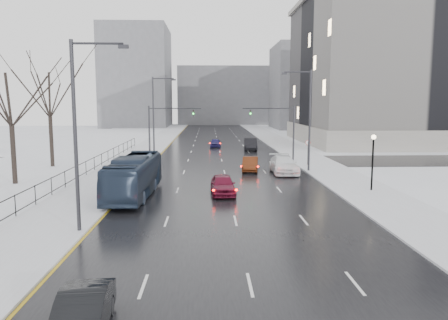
{
  "coord_description": "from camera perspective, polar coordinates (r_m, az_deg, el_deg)",
  "views": [
    {
      "loc": [
        -1.53,
        -2.64,
        6.85
      ],
      "look_at": [
        -0.37,
        30.39,
        2.5
      ],
      "focal_mm": 35.0,
      "sensor_mm": 36.0,
      "label": 1
    }
  ],
  "objects": [
    {
      "name": "lamppost_r_mid",
      "position": [
        35.18,
        18.87,
        0.72
      ],
      "size": [
        0.36,
        0.36,
        4.28
      ],
      "color": "black",
      "rests_on": "sidewalk_right"
    },
    {
      "name": "streetlight_l_near",
      "position": [
        23.63,
        -18.37,
        4.13
      ],
      "size": [
        2.95,
        0.25,
        10.0
      ],
      "color": "#2D2D33",
      "rests_on": "ground"
    },
    {
      "name": "no_uturn_sign",
      "position": [
        48.08,
        10.91,
        1.93
      ],
      "size": [
        0.6,
        0.06,
        2.7
      ],
      "color": "#2D2D33",
      "rests_on": "sidewalk_right"
    },
    {
      "name": "sidewalk_left",
      "position": [
        63.64,
        -10.1,
        1.27
      ],
      "size": [
        5.0,
        150.0,
        0.16
      ],
      "primitive_type": "cube",
      "color": "silver",
      "rests_on": "ground"
    },
    {
      "name": "streetlight_r_mid",
      "position": [
        43.75,
        10.86,
        5.75
      ],
      "size": [
        2.95,
        0.25,
        10.0
      ],
      "color": "#2D2D33",
      "rests_on": "ground"
    },
    {
      "name": "sedan_right_far",
      "position": [
        42.72,
        7.79,
        -0.6
      ],
      "size": [
        2.39,
        5.81,
        1.68
      ],
      "primitive_type": "imported",
      "rotation": [
        0.0,
        0.0,
        0.01
      ],
      "color": "white",
      "rests_on": "road"
    },
    {
      "name": "mast_signal_right",
      "position": [
        51.48,
        7.93,
        4.37
      ],
      "size": [
        6.1,
        0.33,
        6.5
      ],
      "color": "#2D2D33",
      "rests_on": "ground"
    },
    {
      "name": "bldg_far_left",
      "position": [
        129.47,
        -11.29,
        10.52
      ],
      "size": [
        18.0,
        22.0,
        28.0
      ],
      "primitive_type": "cube",
      "color": "slate",
      "rests_on": "ground"
    },
    {
      "name": "cross_road",
      "position": [
        51.12,
        -0.27,
        -0.18
      ],
      "size": [
        130.0,
        10.0,
        0.04
      ],
      "primitive_type": "cube",
      "color": "black",
      "rests_on": "ground"
    },
    {
      "name": "tree_park_d",
      "position": [
        40.68,
        -25.59,
        -2.94
      ],
      "size": [
        8.75,
        8.75,
        12.5
      ],
      "primitive_type": null,
      "color": "black",
      "rests_on": "ground"
    },
    {
      "name": "sedan_right_distant",
      "position": [
        63.19,
        3.48,
        2.07
      ],
      "size": [
        2.14,
        5.29,
        1.71
      ],
      "primitive_type": "imported",
      "rotation": [
        0.0,
        0.0,
        -0.06
      ],
      "color": "black",
      "rests_on": "road"
    },
    {
      "name": "park_strip",
      "position": [
        65.66,
        -18.33,
        1.18
      ],
      "size": [
        14.0,
        150.0,
        0.12
      ],
      "primitive_type": "cube",
      "color": "white",
      "rests_on": "ground"
    },
    {
      "name": "tree_park_e",
      "position": [
        50.01,
        -21.46,
        -0.9
      ],
      "size": [
        9.45,
        9.45,
        13.5
      ],
      "primitive_type": null,
      "color": "black",
      "rests_on": "ground"
    },
    {
      "name": "bldg_far_right",
      "position": [
        121.36,
        12.24,
        9.29
      ],
      "size": [
        24.0,
        20.0,
        22.0
      ],
      "primitive_type": "cube",
      "color": "slate",
      "rests_on": "ground"
    },
    {
      "name": "streetlight_l_far",
      "position": [
        55.06,
        -8.98,
        6.12
      ],
      "size": [
        2.95,
        0.25,
        10.0
      ],
      "color": "#2D2D33",
      "rests_on": "ground"
    },
    {
      "name": "road",
      "position": [
        63.03,
        -0.6,
        1.28
      ],
      "size": [
        16.0,
        150.0,
        0.04
      ],
      "primitive_type": "cube",
      "color": "black",
      "rests_on": "ground"
    },
    {
      "name": "bus",
      "position": [
        32.6,
        -11.65,
        -2.07
      ],
      "size": [
        2.84,
        10.71,
        2.96
      ],
      "primitive_type": "imported",
      "rotation": [
        0.0,
        0.0,
        -0.03
      ],
      "color": "#233045",
      "rests_on": "road"
    },
    {
      "name": "iron_fence",
      "position": [
        35.11,
        -21.07,
        -2.75
      ],
      "size": [
        0.06,
        70.0,
        1.3
      ],
      "color": "black",
      "rests_on": "sidewalk_left"
    },
    {
      "name": "sedan_right_near",
      "position": [
        43.79,
        3.45,
        -0.53
      ],
      "size": [
        2.02,
        4.46,
        1.42
      ],
      "primitive_type": "imported",
      "rotation": [
        0.0,
        0.0,
        -0.12
      ],
      "color": "#57230E",
      "rests_on": "road"
    },
    {
      "name": "sidewalk_right",
      "position": [
        64.15,
        8.82,
        1.35
      ],
      "size": [
        5.0,
        150.0,
        0.16
      ],
      "primitive_type": "cube",
      "color": "silver",
      "rests_on": "ground"
    },
    {
      "name": "bldg_far_center",
      "position": [
        142.77,
        0.22,
        8.36
      ],
      "size": [
        30.0,
        18.0,
        18.0
      ],
      "primitive_type": "cube",
      "color": "slate",
      "rests_on": "ground"
    },
    {
      "name": "civic_building",
      "position": [
        83.22,
        24.42,
        9.84
      ],
      "size": [
        41.0,
        31.0,
        24.8
      ],
      "color": "gray",
      "rests_on": "ground"
    },
    {
      "name": "sedan_center_far",
      "position": [
        67.42,
        -1.12,
        2.26
      ],
      "size": [
        1.77,
        3.97,
        1.33
      ],
      "primitive_type": "imported",
      "rotation": [
        0.0,
        0.0,
        -0.05
      ],
      "color": "navy",
      "rests_on": "road"
    },
    {
      "name": "sedan_left_near",
      "position": [
        14.13,
        -18.06,
        -18.65
      ],
      "size": [
        1.69,
        4.13,
        1.33
      ],
      "primitive_type": "imported",
      "rotation": [
        0.0,
        0.0,
        0.07
      ],
      "color": "black",
      "rests_on": "road"
    },
    {
      "name": "sedan_center_near",
      "position": [
        32.58,
        -0.16,
        -3.23
      ],
      "size": [
        1.92,
        4.43,
        1.49
      ],
      "primitive_type": "imported",
      "rotation": [
        0.0,
        0.0,
        0.04
      ],
      "color": "maroon",
      "rests_on": "road"
    },
    {
      "name": "mast_signal_left",
      "position": [
        51.05,
        -8.55,
        4.33
      ],
      "size": [
        6.1,
        0.33,
        6.5
      ],
      "color": "#2D2D33",
      "rests_on": "ground"
    }
  ]
}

